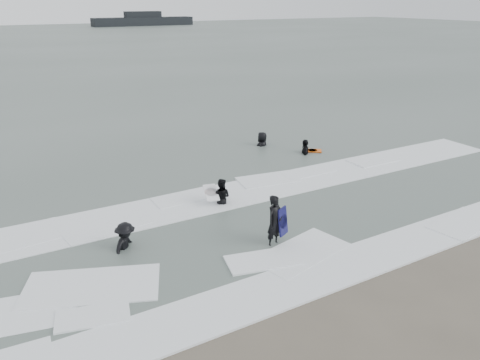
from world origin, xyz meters
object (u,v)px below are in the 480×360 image
surfer_breaker (127,250)px  surfer_right_far (262,146)px  surfer_right_near (305,154)px  vessel_horizon (143,20)px  surfer_centre (274,245)px  surfer_wading (221,204)px

surfer_breaker → surfer_right_far: (10.07, 7.74, 0.00)m
surfer_right_far → surfer_right_near: bearing=74.9°
surfer_right_near → vessel_horizon: 133.07m
surfer_centre → surfer_right_near: bearing=29.3°
surfer_centre → vessel_horizon: 142.20m
surfer_right_far → surfer_wading: bearing=3.6°
surfer_wading → vessel_horizon: vessel_horizon is taller
surfer_right_near → vessel_horizon: bearing=-157.9°
surfer_centre → surfer_breaker: size_ratio=1.00×
surfer_breaker → surfer_right_far: bearing=-6.5°
surfer_centre → vessel_horizon: (40.63, 136.27, 1.56)m
surfer_centre → surfer_right_far: bearing=41.9°
surfer_breaker → surfer_right_far: surfer_right_far is taller
surfer_centre → surfer_right_near: size_ratio=0.94×
surfer_wading → surfer_centre: bearing=129.9°
surfer_breaker → surfer_right_near: surfer_right_near is taller
surfer_centre → vessel_horizon: size_ratio=0.06×
surfer_wading → surfer_right_near: (6.89, 3.64, 0.00)m
surfer_right_near → surfer_right_far: bearing=-115.2°
surfer_breaker → surfer_right_near: 12.53m
surfer_centre → surfer_wading: (-0.00, 3.91, 0.00)m
surfer_breaker → surfer_right_far: 12.70m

